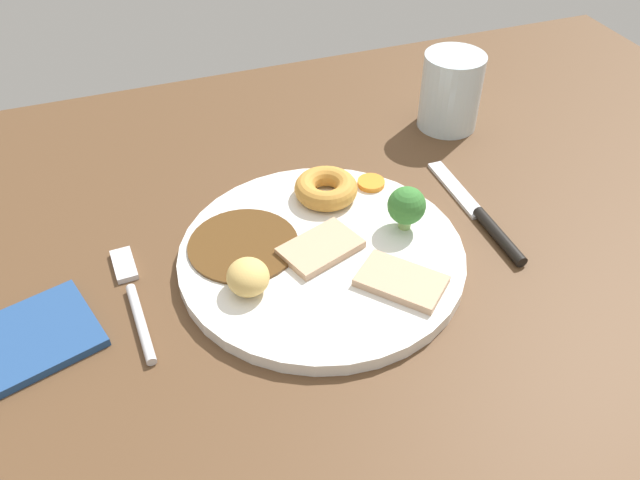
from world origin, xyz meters
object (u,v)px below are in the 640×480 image
Objects in this scene: meat_slice_under at (401,281)px; yorkshire_pudding at (325,189)px; carrot_coin_front at (371,183)px; roast_potato_left at (248,277)px; knife at (482,217)px; water_glass at (451,91)px; meat_slice_main at (319,246)px; fork at (133,297)px; folded_napkin at (30,339)px; broccoli_floret at (407,206)px; dinner_plate at (320,253)px.

meat_slice_under is 14.87cm from yorkshire_pudding.
carrot_coin_front is (3.49, 14.99, -0.11)cm from meat_slice_under.
roast_potato_left is 26.35cm from knife.
meat_slice_under is 31.56cm from water_glass.
knife is (26.10, 2.65, -2.48)cm from roast_potato_left.
carrot_coin_front is at bearing 49.16° from knife.
meat_slice_main reaches higher than fork.
yorkshire_pudding is at bearing 62.37° from knife.
water_glass reaches higher than knife.
roast_potato_left is at bearing -4.89° from folded_napkin.
meat_slice_main is 0.97× the size of meat_slice_under.
folded_napkin is at bearing 91.64° from knife.
meat_slice_main is at bearing 20.52° from roast_potato_left.
meat_slice_under is at bearing -82.20° from yorkshire_pudding.
knife is at bearing -107.23° from water_glass.
broccoli_floret reaches higher than roast_potato_left.
meat_slice_main and meat_slice_under have the same top height.
folded_napkin is at bearing -163.79° from yorkshire_pudding.
water_glass reaches higher than fork.
meat_slice_main reaches higher than carrot_coin_front.
meat_slice_under is 14.58cm from knife.
knife is at bearing 5.79° from roast_potato_left.
meat_slice_under is 2.60× the size of carrot_coin_front.
yorkshire_pudding is 9.58cm from broccoli_floret.
carrot_coin_front is 0.20× the size of fork.
fork is (-21.43, -6.95, -2.13)cm from yorkshire_pudding.
broccoli_floret is (3.84, 7.30, 2.27)cm from meat_slice_under.
knife is (12.81, 6.83, -1.35)cm from meat_slice_under.
meat_slice_main is 18.25cm from knife.
yorkshire_pudding is at bearing 128.31° from broccoli_floret.
knife is (18.10, -0.42, -0.25)cm from dinner_plate.
folded_napkin is (-30.56, -8.88, -2.12)cm from yorkshire_pudding.
water_glass reaches higher than folded_napkin.
dinner_plate is 5.98× the size of broccoli_floret.
fork is at bearing 160.58° from roast_potato_left.
carrot_coin_front is at bearing -145.46° from water_glass.
roast_potato_left is at bearing -147.23° from carrot_coin_front.
meat_slice_under is at bearing -52.92° from meat_slice_main.
broccoli_floret is 0.43× the size of folded_napkin.
fork is 1.61× the size of water_glass.
knife is 1.95× the size of water_glass.
water_glass is (23.95, 18.22, 2.95)cm from meat_slice_main.
carrot_coin_front is 8.06cm from broccoli_floret.
fork is at bearing 178.39° from dinner_plate.
carrot_coin_front is 0.64× the size of broccoli_floret.
dinner_plate is at bearing 47.55° from meat_slice_main.
carrot_coin_front is 0.16× the size of knife.
knife reaches higher than folded_napkin.
carrot_coin_front is at bearing 92.60° from broccoli_floret.
knife is (8.96, -0.47, -3.62)cm from broccoli_floret.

